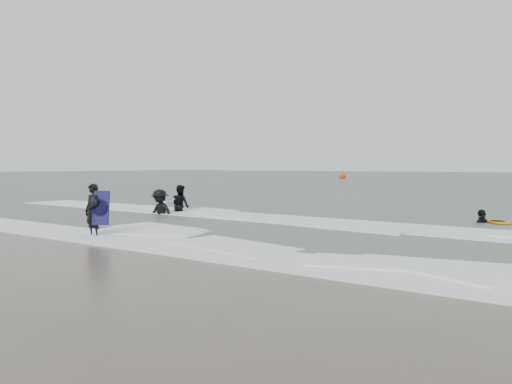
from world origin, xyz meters
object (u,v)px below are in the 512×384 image
Objects in this scene: surfer_breaker at (160,216)px; buoy at (342,176)px; surfer_centre at (93,237)px; surfer_wading at (181,213)px; surfer_right_near at (482,224)px.

surfer_breaker is 1.17× the size of buoy.
surfer_centre is 0.94× the size of buoy.
surfer_centre is at bearing 127.78° from surfer_wading.
surfer_centre is 12.93m from surfer_right_near.
surfer_centre is 7.51m from surfer_wading.
buoy is at bearing -120.92° from surfer_right_near.
surfer_centre is 0.80× the size of surfer_breaker.
buoy is at bearing 106.96° from surfer_breaker.
surfer_centre is 0.88× the size of surfer_wading.
buoy is at bearing -58.53° from surfer_wading.
surfer_wading is 1.38m from surfer_breaker.
surfer_wading is 11.88m from surfer_right_near.
surfer_right_near is 59.28m from buoy.
surfer_wading reaches higher than surfer_right_near.
surfer_wading reaches higher than surfer_centre.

